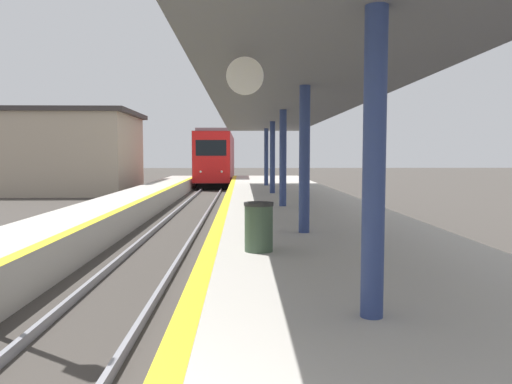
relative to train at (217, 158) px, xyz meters
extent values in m
cube|color=black|center=(0.00, 0.07, -2.07)|extent=(2.36, 16.06, 0.55)
cube|color=maroon|center=(0.00, 0.07, 0.12)|extent=(2.78, 17.84, 3.82)
cube|color=red|center=(0.00, -8.77, 0.12)|extent=(2.72, 0.16, 3.74)
cube|color=black|center=(0.00, -8.83, 0.79)|extent=(2.22, 0.06, 1.15)
cube|color=slate|center=(0.00, 0.07, 2.15)|extent=(2.36, 16.95, 0.24)
sphere|color=white|center=(-0.76, -8.83, -0.93)|extent=(0.18, 0.18, 0.18)
sphere|color=white|center=(0.76, -8.83, -0.93)|extent=(0.18, 0.18, 0.18)
cylinder|color=navy|center=(3.63, -39.93, 0.15)|extent=(0.24, 0.24, 3.25)
cylinder|color=navy|center=(3.63, -34.09, 0.15)|extent=(0.24, 0.24, 3.25)
cylinder|color=navy|center=(3.63, -28.25, 0.15)|extent=(0.24, 0.24, 3.25)
cylinder|color=navy|center=(3.63, -22.41, 0.15)|extent=(0.24, 0.24, 3.25)
cylinder|color=navy|center=(3.63, -16.57, 0.15)|extent=(0.24, 0.24, 3.25)
cube|color=#515156|center=(3.63, -28.25, 1.88)|extent=(4.46, 29.19, 0.20)
cylinder|color=white|center=(2.30, -37.59, 1.43)|extent=(0.56, 0.04, 0.56)
cylinder|color=#384C38|center=(2.55, -36.25, -1.06)|extent=(0.51, 0.51, 0.82)
cylinder|color=#262626|center=(2.55, -36.25, -0.62)|extent=(0.53, 0.53, 0.06)
cube|color=tan|center=(-12.27, -10.59, 0.30)|extent=(13.91, 7.79, 5.28)
cube|color=#383333|center=(-12.27, -10.59, 3.08)|extent=(14.60, 8.18, 0.30)
camera|label=1|loc=(2.25, -45.11, 0.25)|focal=35.00mm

